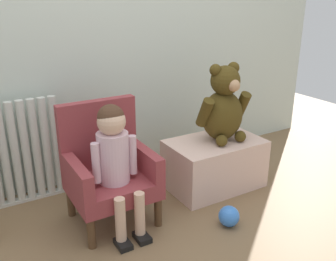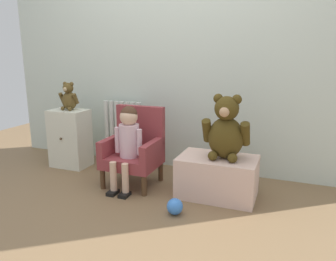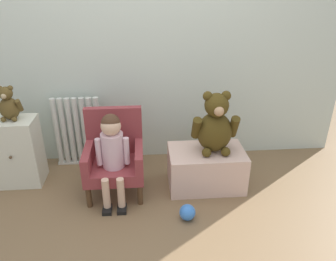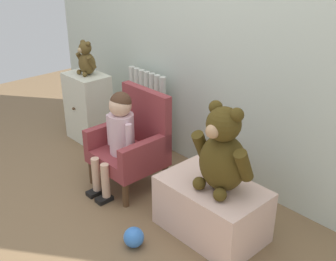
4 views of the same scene
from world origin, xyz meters
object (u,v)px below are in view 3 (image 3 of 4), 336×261
small_dresser (17,152)px  low_bench (206,168)px  child_figure (112,146)px  small_teddy_bear (8,105)px  child_armchair (115,155)px  large_teddy_bear (215,126)px  toy_ball (187,212)px  radiator (78,132)px

small_dresser → low_bench: small_dresser is taller
child_figure → small_teddy_bear: 0.89m
child_armchair → low_bench: bearing=-0.9°
child_armchair → child_figure: 0.18m
large_teddy_bear → toy_ball: size_ratio=4.27×
child_figure → large_teddy_bear: 0.81m
radiator → child_armchair: (0.36, -0.43, -0.01)m
radiator → child_figure: (0.36, -0.55, 0.13)m
small_dresser → large_teddy_bear: (1.62, -0.17, 0.26)m
child_figure → child_armchair: bearing=90.0°
large_teddy_bear → small_teddy_bear: size_ratio=1.82×
low_bench → small_teddy_bear: (-1.55, 0.19, 0.54)m
radiator → child_figure: size_ratio=0.92×
small_dresser → child_figure: size_ratio=0.82×
low_bench → small_dresser: bearing=173.5°
radiator → large_teddy_bear: 1.26m
small_teddy_bear → small_dresser: bearing=-126.5°
small_dresser → low_bench: size_ratio=0.94×
large_teddy_bear → toy_ball: (-0.26, -0.42, -0.49)m
child_armchair → low_bench: 0.76m
small_dresser → large_teddy_bear: large_teddy_bear is taller
small_dresser → large_teddy_bear: size_ratio=1.15×
radiator → child_armchair: child_armchair is taller
low_bench → small_teddy_bear: 1.66m
large_teddy_bear → toy_ball: large_teddy_bear is taller
radiator → low_bench: 1.20m
child_figure → toy_ball: size_ratio=5.96×
child_armchair → small_dresser: bearing=168.6°
toy_ball → low_bench: bearing=63.4°
toy_ball → small_teddy_bear: bearing=155.6°
child_armchair → low_bench: size_ratio=1.10×
child_figure → low_bench: (0.75, 0.10, -0.29)m
large_teddy_bear → small_dresser: bearing=173.8°
child_armchair → large_teddy_bear: bearing=-0.7°
small_dresser → child_armchair: child_armchair is taller
child_figure → small_teddy_bear: small_teddy_bear is taller
child_figure → toy_ball: bearing=-30.6°
radiator → large_teddy_bear: size_ratio=1.29×
small_teddy_bear → toy_ball: size_ratio=2.34×
radiator → small_teddy_bear: (-0.45, -0.26, 0.38)m
radiator → large_teddy_bear: bearing=-20.9°
large_teddy_bear → low_bench: bearing=-177.0°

